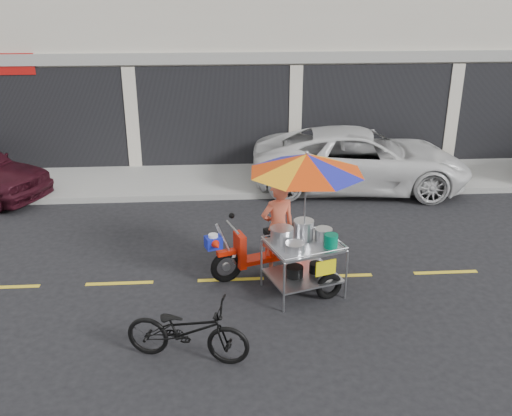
{
  "coord_description": "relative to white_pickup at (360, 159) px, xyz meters",
  "views": [
    {
      "loc": [
        -2.17,
        -9.11,
        5.1
      ],
      "look_at": [
        -1.5,
        0.6,
        1.15
      ],
      "focal_mm": 40.0,
      "sensor_mm": 36.0,
      "label": 1
    }
  ],
  "objects": [
    {
      "name": "sidewalk",
      "position": [
        -1.47,
        0.8,
        -0.69
      ],
      "size": [
        45.0,
        3.0,
        0.15
      ],
      "primitive_type": "cube",
      "color": "gray",
      "rests_on": "ground"
    },
    {
      "name": "near_bicycle",
      "position": [
        -4.14,
        -6.95,
        -0.29
      ],
      "size": [
        1.9,
        1.06,
        0.94
      ],
      "primitive_type": "imported",
      "rotation": [
        0.0,
        0.0,
        1.32
      ],
      "color": "black",
      "rests_on": "ground"
    },
    {
      "name": "ground",
      "position": [
        -1.47,
        -4.7,
        -0.76
      ],
      "size": [
        90.0,
        90.0,
        0.0
      ],
      "primitive_type": "plane",
      "color": "black"
    },
    {
      "name": "centerline",
      "position": [
        -1.47,
        -4.7,
        -0.76
      ],
      "size": [
        42.0,
        0.1,
        0.01
      ],
      "primitive_type": "cube",
      "color": "gold",
      "rests_on": "ground"
    },
    {
      "name": "white_pickup",
      "position": [
        0.0,
        0.0,
        0.0
      ],
      "size": [
        5.76,
        3.17,
        1.53
      ],
      "primitive_type": "imported",
      "rotation": [
        0.0,
        0.0,
        1.45
      ],
      "color": "silver",
      "rests_on": "ground"
    },
    {
      "name": "food_vendor_rig",
      "position": [
        -2.38,
        -4.88,
        0.82
      ],
      "size": [
        2.93,
        2.44,
        2.53
      ],
      "rotation": [
        0.0,
        0.0,
        0.32
      ],
      "color": "black",
      "rests_on": "ground"
    },
    {
      "name": "shophouse_block",
      "position": [
        1.34,
        5.89,
        3.47
      ],
      "size": [
        36.0,
        8.11,
        10.4
      ],
      "color": "beige",
      "rests_on": "ground"
    }
  ]
}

